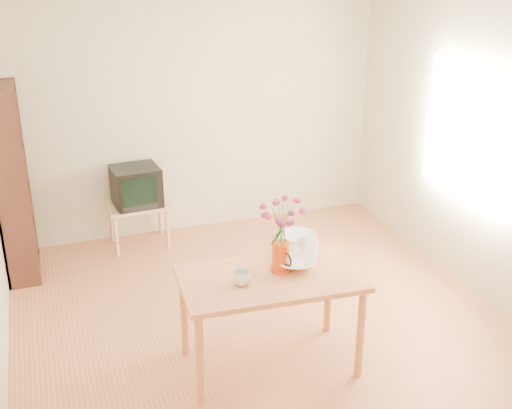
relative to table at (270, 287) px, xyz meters
name	(u,v)px	position (x,y,z in m)	size (l,w,h in m)	color
room	(273,181)	(0.17, 0.42, 0.64)	(4.50, 4.50, 4.50)	#B1673E
table	(270,287)	(0.00, 0.00, 0.00)	(1.32, 0.81, 0.75)	#C87044
tv_stand	(138,211)	(-0.55, 2.39, -0.27)	(0.60, 0.45, 0.46)	#DFA97D
bookshelf	(14,190)	(-1.70, 2.17, 0.18)	(0.28, 0.70, 1.80)	#331711
pitcher	(281,257)	(0.10, 0.06, 0.19)	(0.15, 0.22, 0.22)	#CB400B
flowers	(281,221)	(0.10, 0.05, 0.48)	(0.25, 0.25, 0.36)	#BC2C75
mug	(242,278)	(-0.23, -0.05, 0.14)	(0.13, 0.13, 0.10)	white
bowl	(298,229)	(0.31, 0.24, 0.31)	(0.46, 0.46, 0.43)	white
teacup_a	(293,235)	(0.27, 0.24, 0.26)	(0.07, 0.07, 0.06)	white
teacup_b	(302,232)	(0.35, 0.26, 0.27)	(0.07, 0.07, 0.07)	white
television	(136,185)	(-0.55, 2.40, 0.00)	(0.49, 0.46, 0.40)	black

